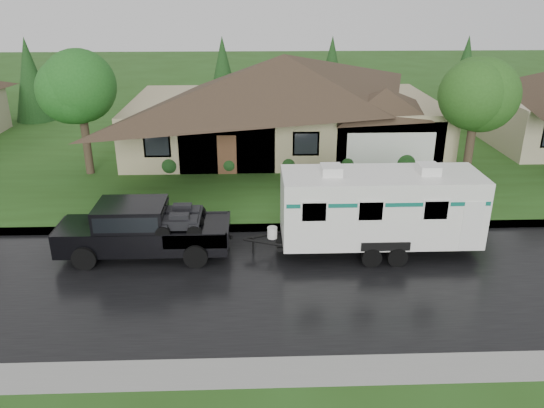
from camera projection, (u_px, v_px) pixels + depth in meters
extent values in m
plane|color=#264A17|center=(251.00, 255.00, 19.89)|extent=(140.00, 140.00, 0.00)
cube|color=black|center=(251.00, 282.00, 18.03)|extent=(140.00, 8.00, 0.01)
cube|color=gray|center=(251.00, 228.00, 21.94)|extent=(140.00, 0.50, 0.15)
cube|color=#264A17|center=(251.00, 144.00, 33.74)|extent=(140.00, 26.00, 0.15)
cube|color=tan|center=(283.00, 123.00, 32.29)|extent=(18.00, 10.00, 3.00)
pyramid|color=#34251C|center=(284.00, 54.00, 30.75)|extent=(19.44, 10.80, 2.60)
cube|color=tan|center=(382.00, 138.00, 29.75)|extent=(5.76, 4.00, 2.70)
cylinder|color=#382B1E|center=(87.00, 148.00, 27.72)|extent=(0.42, 0.42, 2.75)
sphere|color=#276D23|center=(79.00, 90.00, 26.59)|extent=(3.80, 3.80, 3.80)
cylinder|color=#382B1E|center=(468.00, 155.00, 26.63)|extent=(0.42, 0.42, 2.73)
sphere|color=#306821|center=(477.00, 95.00, 25.50)|extent=(3.78, 3.78, 3.78)
sphere|color=#143814|center=(170.00, 164.00, 28.10)|extent=(1.00, 1.00, 1.00)
sphere|color=#143814|center=(229.00, 163.00, 28.21)|extent=(1.00, 1.00, 1.00)
sphere|color=#143814|center=(288.00, 162.00, 28.32)|extent=(1.00, 1.00, 1.00)
sphere|color=#143814|center=(347.00, 162.00, 28.42)|extent=(1.00, 1.00, 1.00)
sphere|color=#143814|center=(405.00, 161.00, 28.53)|extent=(1.00, 1.00, 1.00)
cube|color=black|center=(145.00, 235.00, 19.60)|extent=(6.19, 2.06, 0.89)
cube|color=black|center=(82.00, 229.00, 19.42)|extent=(1.65, 2.01, 0.36)
cube|color=black|center=(131.00, 216.00, 19.29)|extent=(2.47, 1.94, 0.93)
cube|color=black|center=(131.00, 214.00, 19.27)|extent=(2.27, 1.98, 0.57)
cube|color=black|center=(197.00, 229.00, 19.59)|extent=(2.27, 1.96, 0.06)
cylinder|color=black|center=(85.00, 258.00, 18.74)|extent=(0.87, 0.33, 0.87)
cylinder|color=black|center=(100.00, 233.00, 20.61)|extent=(0.87, 0.33, 0.87)
cylinder|color=black|center=(196.00, 256.00, 18.87)|extent=(0.87, 0.33, 0.87)
cylinder|color=black|center=(201.00, 232.00, 20.74)|extent=(0.87, 0.33, 0.87)
cube|color=white|center=(380.00, 206.00, 19.51)|extent=(7.22, 2.47, 2.53)
cube|color=black|center=(377.00, 241.00, 20.04)|extent=(7.63, 1.24, 0.14)
cube|color=#0E6352|center=(381.00, 192.00, 19.30)|extent=(7.07, 2.49, 0.14)
cube|color=white|center=(331.00, 170.00, 18.91)|extent=(0.72, 0.82, 0.33)
cube|color=white|center=(428.00, 169.00, 19.02)|extent=(0.72, 0.82, 0.33)
cylinder|color=black|center=(371.00, 257.00, 18.92)|extent=(0.72, 0.25, 0.72)
cylinder|color=black|center=(359.00, 229.00, 21.17)|extent=(0.72, 0.25, 0.72)
cylinder|color=black|center=(397.00, 257.00, 18.95)|extent=(0.72, 0.25, 0.72)
cylinder|color=black|center=(382.00, 228.00, 21.20)|extent=(0.72, 0.25, 0.72)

